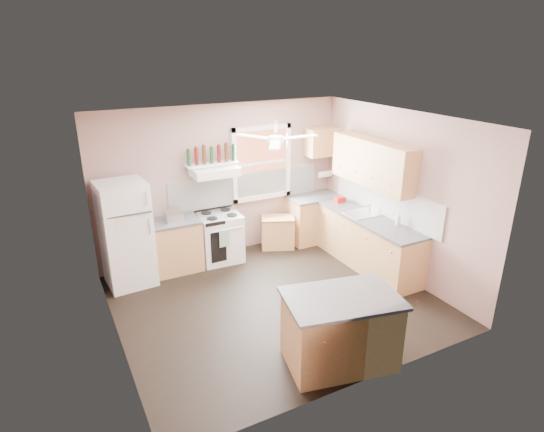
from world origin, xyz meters
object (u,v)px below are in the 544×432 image
refrigerator (126,234)px  stove (220,237)px  cart (278,232)px  toaster (173,216)px  island (340,331)px

refrigerator → stove: (1.60, 0.12, -0.41)m
refrigerator → cart: refrigerator is taller
toaster → island: size_ratio=0.22×
cart → stove: bearing=-156.2°
stove → island: 3.29m
toaster → stove: size_ratio=0.33×
cart → island: bearing=-82.0°
stove → toaster: bearing=-174.7°
island → cart: bearing=86.4°
refrigerator → island: refrigerator is taller
toaster → island: 3.47m
toaster → cart: 2.08m
toaster → cart: toaster is taller
refrigerator → stove: size_ratio=1.96×
cart → island: (-0.91, -3.29, 0.13)m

